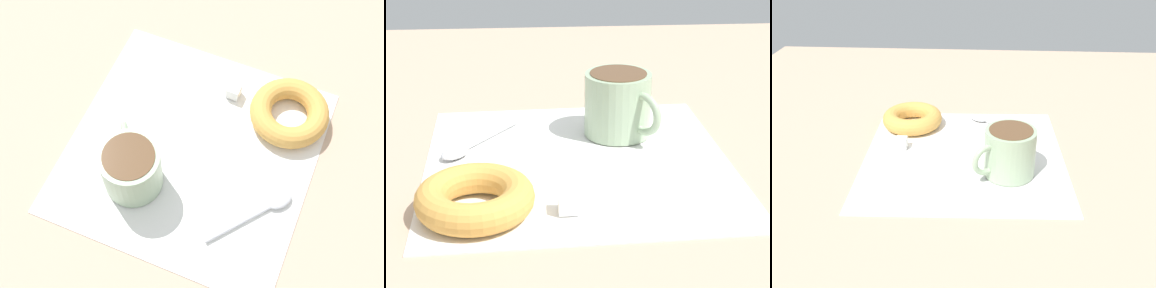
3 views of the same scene
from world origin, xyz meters
The scene contains 6 objects.
ground_plane centered at (0.00, 0.00, -1.00)cm, with size 120.00×120.00×2.00cm, color tan.
napkin centered at (-2.04, -1.72, 0.15)cm, with size 32.94×32.94×0.30cm, color white.
coffee_cup centered at (5.14, -7.05, 4.21)cm, with size 9.73×8.29×7.55cm.
donut centered at (-12.43, 8.59, 1.82)cm, with size 11.13×11.13×3.04cm, color gold.
spoon centered at (1.77, 10.72, 0.70)cm, with size 11.12×8.88×0.90cm.
sugar_cube centered at (-12.92, 0.27, 1.23)cm, with size 1.86×1.86×1.86cm, color white.
Camera 3 is at (1.76, -63.60, 36.59)cm, focal length 40.00 mm.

